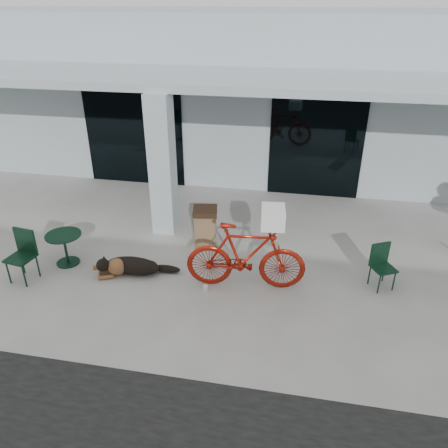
% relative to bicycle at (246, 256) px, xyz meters
% --- Properties ---
extents(ground, '(80.00, 80.00, 0.00)m').
position_rel_bicycle_xyz_m(ground, '(-0.63, -0.40, -0.65)').
color(ground, '#B9B6AF').
rests_on(ground, ground).
extents(building, '(22.00, 7.00, 4.50)m').
position_rel_bicycle_xyz_m(building, '(-0.63, 8.10, 1.60)').
color(building, '#9FAEB4').
rests_on(building, ground).
extents(storefront_glass_left, '(2.80, 0.06, 2.70)m').
position_rel_bicycle_xyz_m(storefront_glass_left, '(-3.83, 4.58, 0.70)').
color(storefront_glass_left, black).
rests_on(storefront_glass_left, ground).
extents(storefront_glass_right, '(2.40, 0.06, 2.70)m').
position_rel_bicycle_xyz_m(storefront_glass_right, '(1.17, 4.58, 0.70)').
color(storefront_glass_right, black).
rests_on(storefront_glass_right, ground).
extents(column, '(0.50, 0.50, 3.12)m').
position_rel_bicycle_xyz_m(column, '(-2.13, 1.90, 0.91)').
color(column, '#9FAEB4').
rests_on(column, ground).
extents(overhang, '(22.00, 2.80, 0.18)m').
position_rel_bicycle_xyz_m(overhang, '(-0.63, 3.20, 2.56)').
color(overhang, '#9FAEB4').
rests_on(overhang, column).
extents(bicycle, '(2.23, 0.83, 1.31)m').
position_rel_bicycle_xyz_m(bicycle, '(0.00, 0.00, 0.00)').
color(bicycle, '#991A0C').
rests_on(bicycle, ground).
extents(laundry_basket, '(0.46, 0.58, 0.32)m').
position_rel_bicycle_xyz_m(laundry_basket, '(0.45, 0.05, 0.82)').
color(laundry_basket, white).
rests_on(laundry_basket, bicycle).
extents(dog, '(1.29, 0.85, 0.41)m').
position_rel_bicycle_xyz_m(dog, '(-2.21, -0.00, -0.45)').
color(dog, black).
rests_on(dog, ground).
extents(cup_near_dog, '(0.11, 0.11, 0.11)m').
position_rel_bicycle_xyz_m(cup_near_dog, '(-0.70, -0.28, -0.60)').
color(cup_near_dog, white).
rests_on(cup_near_dog, ground).
extents(cafe_table_near, '(0.77, 0.77, 0.66)m').
position_rel_bicycle_xyz_m(cafe_table_near, '(-3.67, 0.12, -0.32)').
color(cafe_table_near, '#123321').
rests_on(cafe_table_near, ground).
extents(cafe_chair_near, '(0.52, 0.56, 1.01)m').
position_rel_bicycle_xyz_m(cafe_chair_near, '(-4.18, -0.58, -0.15)').
color(cafe_chair_near, '#123321').
rests_on(cafe_chair_near, ground).
extents(cafe_chair_far_a, '(0.54, 0.55, 0.86)m').
position_rel_bicycle_xyz_m(cafe_chair_far_a, '(2.49, 0.44, -0.23)').
color(cafe_chair_far_a, '#123321').
rests_on(cafe_chair_far_a, ground).
extents(trash_receptacle, '(0.59, 0.59, 0.86)m').
position_rel_bicycle_xyz_m(trash_receptacle, '(-1.08, 1.40, -0.23)').
color(trash_receptacle, brown).
rests_on(trash_receptacle, ground).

